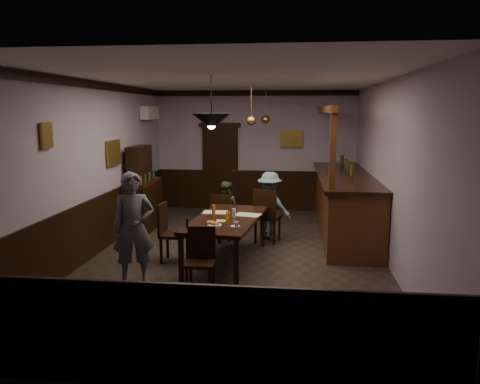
# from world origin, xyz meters

# --- Properties ---
(room) EXTENTS (5.01, 8.01, 3.01)m
(room) POSITION_xyz_m (0.00, 0.00, 1.50)
(room) COLOR #2D2621
(room) RESTS_ON ground
(dining_table) EXTENTS (1.26, 2.31, 0.75)m
(dining_table) POSITION_xyz_m (-0.13, -0.32, 0.69)
(dining_table) COLOR black
(dining_table) RESTS_ON ground
(chair_far_left) EXTENTS (0.42, 0.42, 0.91)m
(chair_far_left) POSITION_xyz_m (-0.42, 1.00, 0.50)
(chair_far_left) COLOR black
(chair_far_left) RESTS_ON ground
(chair_far_right) EXTENTS (0.55, 0.55, 1.05)m
(chair_far_right) POSITION_xyz_m (0.46, 0.88, 0.57)
(chair_far_right) COLOR black
(chair_far_right) RESTS_ON ground
(chair_near) EXTENTS (0.41, 0.41, 0.90)m
(chair_near) POSITION_xyz_m (-0.30, -1.63, 0.49)
(chair_near) COLOR black
(chair_near) RESTS_ON ground
(chair_side) EXTENTS (0.45, 0.45, 0.99)m
(chair_side) POSITION_xyz_m (-1.08, -0.41, 0.54)
(chair_side) COLOR black
(chair_side) RESTS_ON ground
(person_standing) EXTENTS (0.69, 0.56, 1.63)m
(person_standing) POSITION_xyz_m (-1.32, -1.43, 0.82)
(person_standing) COLOR #585B65
(person_standing) RESTS_ON ground
(person_seated_left) EXTENTS (0.60, 0.50, 1.12)m
(person_seated_left) POSITION_xyz_m (-0.39, 1.28, 0.56)
(person_seated_left) COLOR #474F2F
(person_seated_left) RESTS_ON ground
(person_seated_right) EXTENTS (0.98, 0.79, 1.33)m
(person_seated_right) POSITION_xyz_m (0.51, 1.17, 0.67)
(person_seated_right) COLOR slate
(person_seated_right) RESTS_ON ground
(newspaper_left) EXTENTS (0.43, 0.31, 0.01)m
(newspaper_left) POSITION_xyz_m (-0.39, 0.06, 0.75)
(newspaper_left) COLOR silver
(newspaper_left) RESTS_ON dining_table
(newspaper_right) EXTENTS (0.48, 0.39, 0.01)m
(newspaper_right) POSITION_xyz_m (0.20, -0.08, 0.75)
(newspaper_right) COLOR silver
(newspaper_right) RESTS_ON dining_table
(napkin) EXTENTS (0.17, 0.17, 0.00)m
(napkin) POSITION_xyz_m (-0.19, -0.55, 0.75)
(napkin) COLOR #F0D358
(napkin) RESTS_ON dining_table
(saucer) EXTENTS (0.15, 0.15, 0.01)m
(saucer) POSITION_xyz_m (0.09, -0.91, 0.76)
(saucer) COLOR white
(saucer) RESTS_ON dining_table
(coffee_cup) EXTENTS (0.09, 0.09, 0.07)m
(coffee_cup) POSITION_xyz_m (0.11, -0.94, 0.80)
(coffee_cup) COLOR white
(coffee_cup) RESTS_ON saucer
(pastry_plate) EXTENTS (0.22, 0.22, 0.01)m
(pastry_plate) POSITION_xyz_m (-0.24, -0.87, 0.76)
(pastry_plate) COLOR white
(pastry_plate) RESTS_ON dining_table
(pastry_ring_a) EXTENTS (0.13, 0.13, 0.04)m
(pastry_ring_a) POSITION_xyz_m (-0.31, -0.81, 0.79)
(pastry_ring_a) COLOR #C68C47
(pastry_ring_a) RESTS_ON pastry_plate
(pastry_ring_b) EXTENTS (0.13, 0.13, 0.04)m
(pastry_ring_b) POSITION_xyz_m (-0.23, -0.87, 0.79)
(pastry_ring_b) COLOR #C68C47
(pastry_ring_b) RESTS_ON pastry_plate
(soda_can) EXTENTS (0.07, 0.07, 0.12)m
(soda_can) POSITION_xyz_m (-0.09, -0.41, 0.81)
(soda_can) COLOR yellow
(soda_can) RESTS_ON dining_table
(beer_glass) EXTENTS (0.06, 0.06, 0.20)m
(beer_glass) POSITION_xyz_m (-0.36, -0.27, 0.85)
(beer_glass) COLOR #BF721E
(beer_glass) RESTS_ON dining_table
(water_glass) EXTENTS (0.06, 0.06, 0.15)m
(water_glass) POSITION_xyz_m (-0.01, -0.30, 0.82)
(water_glass) COLOR silver
(water_glass) RESTS_ON dining_table
(pepper_mill) EXTENTS (0.04, 0.04, 0.14)m
(pepper_mill) POSITION_xyz_m (-0.63, -1.02, 0.82)
(pepper_mill) COLOR black
(pepper_mill) RESTS_ON dining_table
(sideboard) EXTENTS (0.48, 1.34, 1.77)m
(sideboard) POSITION_xyz_m (-2.21, 1.65, 0.71)
(sideboard) COLOR black
(sideboard) RESTS_ON ground
(bar_counter) EXTENTS (1.07, 4.60, 2.58)m
(bar_counter) POSITION_xyz_m (1.99, 1.91, 0.65)
(bar_counter) COLOR #4A2813
(bar_counter) RESTS_ON ground
(door_back) EXTENTS (0.90, 0.06, 2.10)m
(door_back) POSITION_xyz_m (-0.90, 3.95, 1.05)
(door_back) COLOR black
(door_back) RESTS_ON ground
(ac_unit) EXTENTS (0.20, 0.85, 0.30)m
(ac_unit) POSITION_xyz_m (-2.38, 2.90, 2.45)
(ac_unit) COLOR white
(ac_unit) RESTS_ON ground
(picture_left_small) EXTENTS (0.04, 0.28, 0.36)m
(picture_left_small) POSITION_xyz_m (-2.46, -1.60, 2.15)
(picture_left_small) COLOR olive
(picture_left_small) RESTS_ON ground
(picture_left_large) EXTENTS (0.04, 0.62, 0.48)m
(picture_left_large) POSITION_xyz_m (-2.46, 0.80, 1.70)
(picture_left_large) COLOR olive
(picture_left_large) RESTS_ON ground
(picture_back) EXTENTS (0.55, 0.04, 0.42)m
(picture_back) POSITION_xyz_m (0.90, 3.96, 1.80)
(picture_back) COLOR olive
(picture_back) RESTS_ON ground
(pendant_iron) EXTENTS (0.56, 0.56, 0.77)m
(pendant_iron) POSITION_xyz_m (-0.23, -1.11, 2.34)
(pendant_iron) COLOR black
(pendant_iron) RESTS_ON ground
(pendant_brass_mid) EXTENTS (0.20, 0.20, 0.81)m
(pendant_brass_mid) POSITION_xyz_m (0.10, 1.59, 2.30)
(pendant_brass_mid) COLOR #BF8C3F
(pendant_brass_mid) RESTS_ON ground
(pendant_brass_far) EXTENTS (0.20, 0.20, 0.81)m
(pendant_brass_far) POSITION_xyz_m (0.30, 2.99, 2.30)
(pendant_brass_far) COLOR #BF8C3F
(pendant_brass_far) RESTS_ON ground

